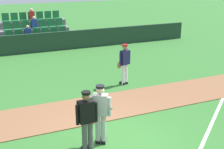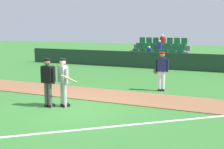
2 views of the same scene
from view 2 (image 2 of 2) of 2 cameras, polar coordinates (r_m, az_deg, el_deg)
ground_plane at (r=10.51m, az=-8.17°, el=-6.58°), size 80.00×80.00×0.00m
infield_dirt_path at (r=12.45m, az=-2.70°, el=-3.91°), size 28.00×2.15×0.03m
foul_line_chalk at (r=8.90m, az=7.06°, el=-9.45°), size 9.37×7.65×0.01m
dugout_fence at (r=20.42m, az=7.97°, el=2.77°), size 20.00×0.16×1.14m
stadium_bleachers at (r=22.23m, az=9.24°, el=3.37°), size 4.45×2.95×2.30m
batter_grey_jersey at (r=10.54m, az=-9.49°, el=-1.16°), size 0.64×0.79×1.76m
umpire_home_plate at (r=10.61m, az=-12.42°, el=-1.01°), size 0.59×0.31×1.76m
runner_navy_jersey at (r=13.19m, az=9.65°, el=0.89°), size 0.67×0.39×1.76m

